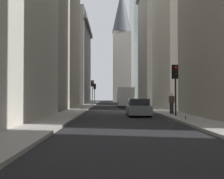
% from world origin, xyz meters
% --- Properties ---
extents(ground_plane, '(135.00, 135.00, 0.00)m').
position_xyz_m(ground_plane, '(0.00, 0.00, 0.00)').
color(ground_plane, black).
extents(sidewalk_right, '(90.00, 2.20, 0.14)m').
position_xyz_m(sidewalk_right, '(0.00, 4.50, 0.07)').
color(sidewalk_right, gray).
rests_on(sidewalk_right, ground_plane).
extents(sidewalk_left, '(90.00, 2.20, 0.14)m').
position_xyz_m(sidewalk_left, '(0.00, -4.50, 0.07)').
color(sidewalk_left, gray).
rests_on(sidewalk_left, ground_plane).
extents(building_left_far, '(15.81, 10.50, 26.97)m').
position_xyz_m(building_left_far, '(28.12, -10.59, 13.49)').
color(building_left_far, gray).
rests_on(building_left_far, ground_plane).
extents(building_right_far, '(18.35, 10.50, 18.11)m').
position_xyz_m(building_right_far, '(30.70, 10.59, 9.07)').
color(building_right_far, gray).
rests_on(building_right_far, ground_plane).
extents(church_spire, '(5.03, 5.03, 29.84)m').
position_xyz_m(church_spire, '(44.17, -2.21, 15.61)').
color(church_spire, '#B7B2A5').
rests_on(church_spire, ground_plane).
extents(delivery_truck, '(6.46, 2.25, 2.84)m').
position_xyz_m(delivery_truck, '(13.78, -1.40, 1.46)').
color(delivery_truck, silver).
rests_on(delivery_truck, ground_plane).
extents(hatchback_grey, '(4.30, 1.78, 1.42)m').
position_xyz_m(hatchback_grey, '(-4.95, -1.40, 0.66)').
color(hatchback_grey, slate).
rests_on(hatchback_grey, ground_plane).
extents(traffic_light_foreground, '(0.43, 0.52, 3.92)m').
position_xyz_m(traffic_light_foreground, '(-6.54, -4.11, 3.02)').
color(traffic_light_foreground, black).
rests_on(traffic_light_foreground, sidewalk_left).
extents(traffic_light_midblock, '(0.43, 0.52, 4.20)m').
position_xyz_m(traffic_light_midblock, '(20.10, 3.94, 3.23)').
color(traffic_light_midblock, black).
rests_on(traffic_light_midblock, sidewalk_right).
extents(traffic_light_far_junction, '(0.43, 0.52, 3.93)m').
position_xyz_m(traffic_light_far_junction, '(27.57, 3.95, 3.03)').
color(traffic_light_far_junction, black).
rests_on(traffic_light_far_junction, sidewalk_right).
extents(pedestrian, '(0.26, 0.44, 1.76)m').
position_xyz_m(pedestrian, '(-4.35, -4.30, 1.11)').
color(pedestrian, black).
rests_on(pedestrian, sidewalk_left).
extents(discarded_bottle, '(0.07, 0.07, 0.27)m').
position_xyz_m(discarded_bottle, '(-9.83, -3.97, 0.25)').
color(discarded_bottle, '#236033').
rests_on(discarded_bottle, sidewalk_left).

